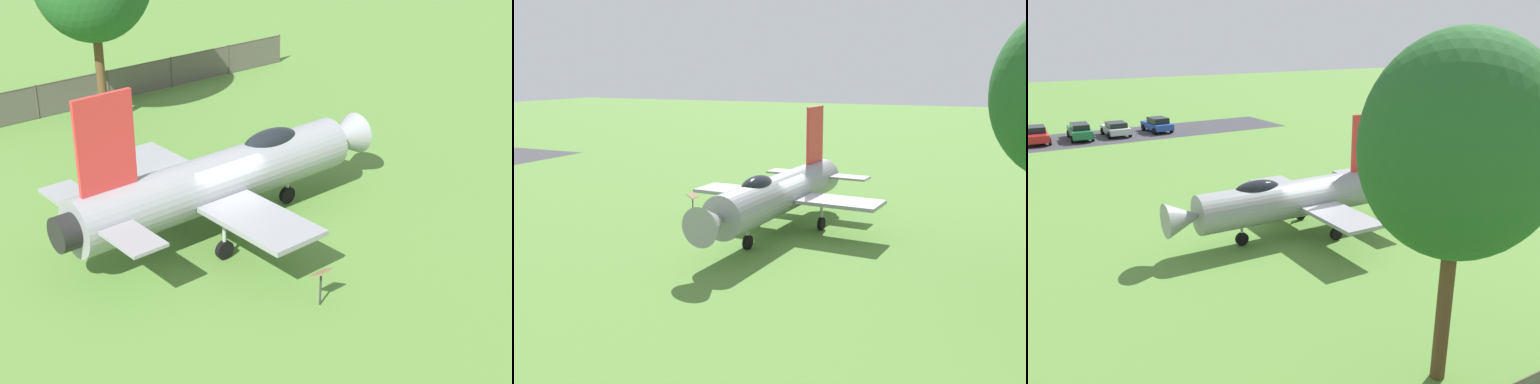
{
  "view_description": "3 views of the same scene",
  "coord_description": "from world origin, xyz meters",
  "views": [
    {
      "loc": [
        -14.32,
        -16.68,
        11.79
      ],
      "look_at": [
        0.54,
        -1.19,
        1.58
      ],
      "focal_mm": 53.56,
      "sensor_mm": 36.0,
      "label": 1
    },
    {
      "loc": [
        23.03,
        9.85,
        7.16
      ],
      "look_at": [
        0.39,
        -0.35,
        1.87
      ],
      "focal_mm": 40.01,
      "sensor_mm": 36.0,
      "label": 2
    },
    {
      "loc": [
        12.99,
        18.8,
        9.0
      ],
      "look_at": [
        0.18,
        -1.11,
        1.79
      ],
      "focal_mm": 35.82,
      "sensor_mm": 36.0,
      "label": 3
    }
  ],
  "objects": [
    {
      "name": "ground_plane",
      "position": [
        0.0,
        0.0,
        0.0
      ],
      "size": [
        200.0,
        200.0,
        0.0
      ],
      "primitive_type": "plane",
      "color": "#568438"
    },
    {
      "name": "info_plaque",
      "position": [
        -0.87,
        -5.2,
        0.85
      ],
      "size": [
        0.62,
        0.42,
        1.14
      ],
      "color": "#333333",
      "rests_on": "ground_plane"
    },
    {
      "name": "display_jet",
      "position": [
        0.37,
        -0.02,
        1.81
      ],
      "size": [
        12.14,
        9.01,
        5.43
      ],
      "rotation": [
        0.0,
        0.0,
        6.23
      ],
      "color": "gray",
      "rests_on": "ground_plane"
    }
  ]
}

